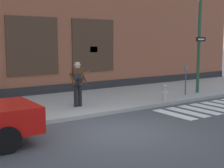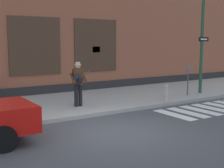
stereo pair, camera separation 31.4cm
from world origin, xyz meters
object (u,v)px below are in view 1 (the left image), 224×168
at_px(busker, 78,82).
at_px(traffic_light, 218,20).
at_px(parking_meter, 186,75).
at_px(fire_hydrant, 165,93).

distance_m(busker, traffic_light, 7.00).
xyz_separation_m(busker, parking_meter, (5.42, -0.49, -0.03)).
distance_m(traffic_light, fire_hydrant, 4.18).
bearing_deg(traffic_light, fire_hydrant, 171.20).
xyz_separation_m(traffic_light, fire_hydrant, (-2.76, 0.43, -3.12)).
xyz_separation_m(busker, traffic_light, (6.39, -1.40, 2.49)).
relative_size(parking_meter, fire_hydrant, 2.05).
height_order(busker, traffic_light, traffic_light).
height_order(parking_meter, fire_hydrant, parking_meter).
bearing_deg(busker, parking_meter, -5.17).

